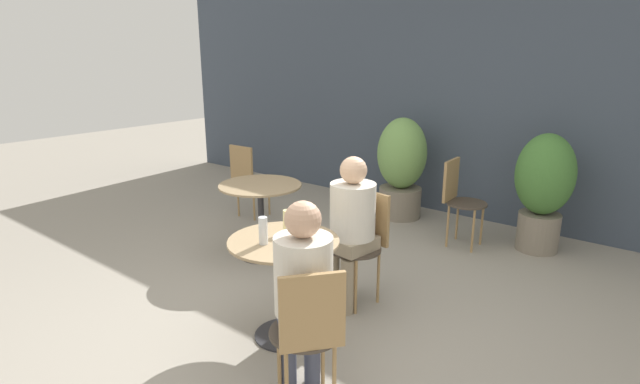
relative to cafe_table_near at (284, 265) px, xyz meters
The scene contains 15 objects.
ground_plane 0.56m from the cafe_table_near, 107.90° to the left, with size 20.00×20.00×0.00m, color gray.
storefront_wall 3.53m from the cafe_table_near, 90.33° to the left, with size 10.00×0.06×3.00m.
cafe_table_near is the anchor object (origin of this frame).
cafe_table_far 1.50m from the cafe_table_near, 141.24° to the left, with size 0.80×0.80×0.74m.
bistro_chair_0 0.82m from the cafe_table_near, 38.14° to the right, with size 0.47×0.47×0.90m.
bistro_chair_1 0.82m from the cafe_table_near, 81.86° to the left, with size 0.41×0.43×0.90m.
bistro_chair_2 2.45m from the cafe_table_near, 85.08° to the left, with size 0.41×0.41×0.90m.
bistro_chair_3 2.71m from the cafe_table_near, 141.88° to the left, with size 0.41×0.41×0.90m.
seated_person_0 0.70m from the cafe_table_near, 38.14° to the right, with size 0.42×0.41×1.22m.
seated_person_1 0.69m from the cafe_table_near, 81.86° to the left, with size 0.35×0.38×1.22m.
beer_glass_0 0.31m from the cafe_table_near, 121.56° to the left, with size 0.06×0.06×0.16m.
beer_glass_1 0.32m from the cafe_table_near, 111.29° to the right, with size 0.06×0.06×0.19m.
beer_glass_2 0.30m from the cafe_table_near, 19.42° to the left, with size 0.06×0.06×0.15m.
potted_plant_0 2.95m from the cafe_table_near, 103.91° to the left, with size 0.59×0.59×1.22m.
potted_plant_1 2.96m from the cafe_table_near, 71.63° to the left, with size 0.57×0.57×1.21m.
Camera 1 is at (2.19, -2.39, 1.98)m, focal length 28.00 mm.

